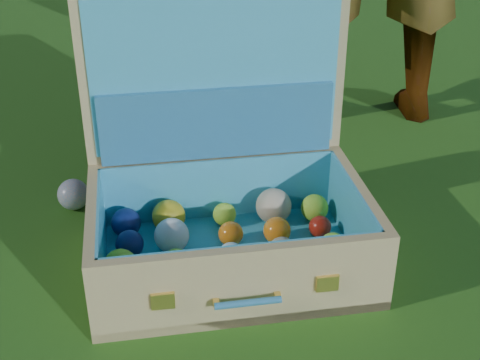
% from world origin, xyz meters
% --- Properties ---
extents(ground, '(60.00, 60.00, 0.00)m').
position_xyz_m(ground, '(0.00, 0.00, 0.00)').
color(ground, '#215114').
rests_on(ground, ground).
extents(stray_ball, '(0.08, 0.08, 0.08)m').
position_xyz_m(stray_ball, '(-0.43, 0.09, 0.04)').
color(stray_ball, teal).
rests_on(stray_ball, ground).
extents(suitcase, '(0.72, 0.64, 0.57)m').
position_xyz_m(suitcase, '(-0.02, 0.02, 0.16)').
color(suitcase, tan).
rests_on(suitcase, ground).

